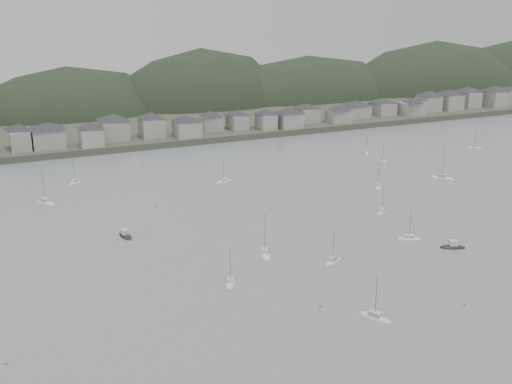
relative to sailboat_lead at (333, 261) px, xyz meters
name	(u,v)px	position (x,y,z in m)	size (l,w,h in m)	color
ground	(398,314)	(-1.21, -29.08, -0.18)	(900.00, 900.00, 0.00)	slate
far_shore_land	(117,105)	(-1.21, 265.92, 1.32)	(900.00, 250.00, 3.00)	#383D2D
forested_ridge	(135,131)	(3.62, 240.32, -11.47)	(851.55, 103.94, 102.57)	black
waterfront_town	(259,117)	(49.37, 154.26, 8.48)	(451.48, 28.46, 12.92)	#9E9C91
sailboat_lead	(333,261)	(0.00, 0.00, 0.00)	(7.16, 4.98, 9.45)	silver
moored_fleet	(200,217)	(-20.41, 46.38, -0.01)	(258.52, 157.23, 13.22)	silver
motor_launch_near	(453,247)	(35.13, -5.52, 0.12)	(7.49, 5.38, 3.71)	black
motor_launch_far	(125,235)	(-45.37, 40.08, 0.11)	(3.73, 7.65, 3.76)	black
mooring_buoys	(266,229)	(-5.70, 28.55, -0.03)	(178.19, 134.89, 0.70)	#B5733C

